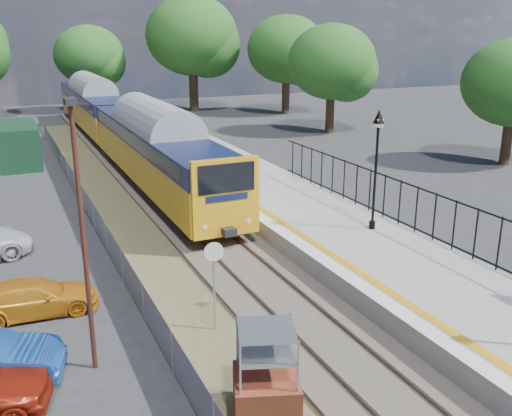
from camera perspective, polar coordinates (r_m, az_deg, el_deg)
ground at (r=15.77m, az=8.10°, el=-14.41°), size 120.00×120.00×0.00m
track_bed at (r=23.47m, az=-5.54°, el=-3.12°), size 5.90×80.00×0.29m
platform at (r=23.77m, az=6.49°, el=-1.97°), size 5.00×70.00×0.90m
platform_edge at (r=22.68m, az=2.04°, el=-1.61°), size 0.90×70.00×0.01m
victorian_lamp_north at (r=21.77m, az=12.04°, el=6.46°), size 0.44×0.44×4.60m
palisade_fence at (r=20.43m, az=20.65°, el=-2.15°), size 0.12×26.00×2.00m
wire_fence at (r=24.65m, az=-15.57°, el=-1.44°), size 0.06×52.00×1.20m
tree_line at (r=53.96m, az=-15.42°, el=14.95°), size 56.80×43.80×11.88m
train at (r=40.71m, az=-13.69°, el=8.46°), size 2.82×40.83×3.51m
brick_plinth at (r=12.87m, az=1.04°, el=-16.45°), size 1.80×1.80×2.28m
speed_sign at (r=15.94m, az=-4.23°, el=-6.39°), size 0.55×0.15×2.74m
carpark_lamp at (r=14.07m, az=-17.03°, el=-1.45°), size 0.25×0.50×6.83m
car_yellow at (r=18.66m, az=-21.35°, el=-8.34°), size 3.85×1.70×1.10m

